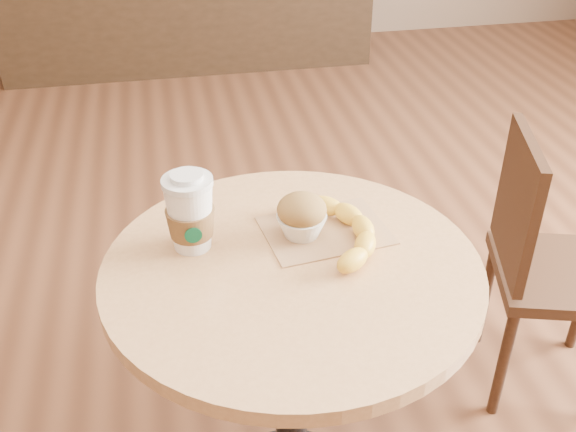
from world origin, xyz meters
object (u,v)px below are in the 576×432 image
(cafe_table, at_px, (292,348))
(chair_right, at_px, (544,260))
(muffin, at_px, (302,216))
(banana, at_px, (336,229))
(coffee_cup, at_px, (190,215))

(cafe_table, height_order, chair_right, chair_right)
(chair_right, relative_size, muffin, 7.87)
(chair_right, bearing_deg, banana, 126.43)
(coffee_cup, height_order, banana, coffee_cup)
(cafe_table, height_order, coffee_cup, coffee_cup)
(cafe_table, bearing_deg, banana, 32.73)
(muffin, bearing_deg, coffee_cup, 178.23)
(chair_right, distance_m, coffee_cup, 1.03)
(cafe_table, xyz_separation_m, muffin, (0.04, 0.09, 0.26))
(banana, bearing_deg, chair_right, 10.11)
(coffee_cup, height_order, muffin, coffee_cup)
(cafe_table, relative_size, coffee_cup, 4.74)
(cafe_table, distance_m, muffin, 0.28)
(chair_right, bearing_deg, cafe_table, 128.24)
(cafe_table, distance_m, chair_right, 0.81)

